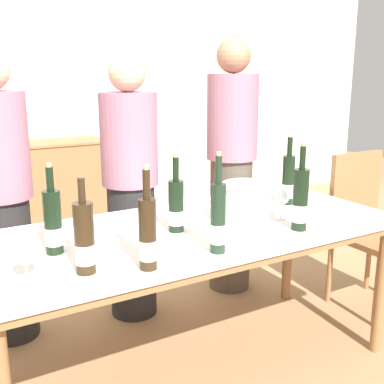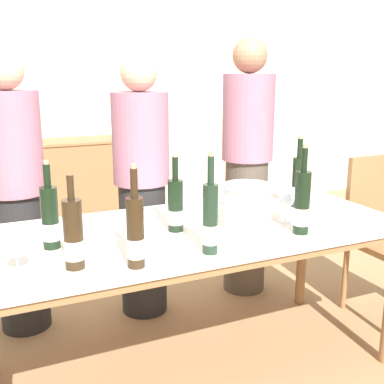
# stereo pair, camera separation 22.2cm
# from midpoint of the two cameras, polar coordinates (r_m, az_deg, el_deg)

# --- Properties ---
(ground_plane) EXTENTS (12.00, 12.00, 0.00)m
(ground_plane) POSITION_cam_midpoint_polar(r_m,az_deg,el_deg) (2.61, 2.60, -20.12)
(ground_plane) COLOR #A37F56
(back_wall) EXTENTS (8.00, 0.10, 2.80)m
(back_wall) POSITION_cam_midpoint_polar(r_m,az_deg,el_deg) (4.74, -12.67, 12.98)
(back_wall) COLOR beige
(back_wall) RESTS_ON ground_plane
(sideboard_cabinet) EXTENTS (1.50, 0.46, 0.86)m
(sideboard_cabinet) POSITION_cam_midpoint_polar(r_m,az_deg,el_deg) (4.52, -15.35, 0.37)
(sideboard_cabinet) COLOR #996B42
(sideboard_cabinet) RESTS_ON ground_plane
(dining_table) EXTENTS (2.06, 0.92, 0.74)m
(dining_table) POSITION_cam_midpoint_polar(r_m,az_deg,el_deg) (2.29, 2.79, -5.96)
(dining_table) COLOR #996B42
(dining_table) RESTS_ON ground_plane
(ice_bucket) EXTENTS (0.23, 0.23, 0.21)m
(ice_bucket) POSITION_cam_midpoint_polar(r_m,az_deg,el_deg) (2.28, 9.35, -1.59)
(ice_bucket) COLOR white
(ice_bucket) RESTS_ON dining_table
(wine_bottle_0) EXTENTS (0.07, 0.07, 0.40)m
(wine_bottle_0) POSITION_cam_midpoint_polar(r_m,az_deg,el_deg) (1.80, -3.22, -4.97)
(wine_bottle_0) COLOR #332314
(wine_bottle_0) RESTS_ON dining_table
(wine_bottle_1) EXTENTS (0.07, 0.07, 0.41)m
(wine_bottle_1) POSITION_cam_midpoint_polar(r_m,az_deg,el_deg) (2.26, 15.69, -1.39)
(wine_bottle_1) COLOR black
(wine_bottle_1) RESTS_ON dining_table
(wine_bottle_2) EXTENTS (0.07, 0.07, 0.39)m
(wine_bottle_2) POSITION_cam_midpoint_polar(r_m,az_deg,el_deg) (2.70, 14.79, 1.03)
(wine_bottle_2) COLOR black
(wine_bottle_2) RESTS_ON dining_table
(wine_bottle_3) EXTENTS (0.08, 0.08, 0.36)m
(wine_bottle_3) POSITION_cam_midpoint_polar(r_m,az_deg,el_deg) (1.82, -10.50, -5.23)
(wine_bottle_3) COLOR #332314
(wine_bottle_3) RESTS_ON dining_table
(wine_bottle_4) EXTENTS (0.07, 0.07, 0.36)m
(wine_bottle_4) POSITION_cam_midpoint_polar(r_m,az_deg,el_deg) (2.21, 0.90, -1.71)
(wine_bottle_4) COLOR black
(wine_bottle_4) RESTS_ON dining_table
(wine_bottle_5) EXTENTS (0.07, 0.07, 0.37)m
(wine_bottle_5) POSITION_cam_midpoint_polar(r_m,az_deg,el_deg) (2.05, -13.53, -3.14)
(wine_bottle_5) COLOR black
(wine_bottle_5) RESTS_ON dining_table
(wine_bottle_6) EXTENTS (0.06, 0.06, 0.42)m
(wine_bottle_6) POSITION_cam_midpoint_polar(r_m,az_deg,el_deg) (1.94, 5.48, -3.32)
(wine_bottle_6) COLOR #1E3323
(wine_bottle_6) RESTS_ON dining_table
(wine_glass_0) EXTENTS (0.08, 0.08, 0.15)m
(wine_glass_0) POSITION_cam_midpoint_polar(r_m,az_deg,el_deg) (2.42, 13.72, -1.05)
(wine_glass_0) COLOR white
(wine_glass_0) RESTS_ON dining_table
(wine_glass_1) EXTENTS (0.07, 0.07, 0.13)m
(wine_glass_1) POSITION_cam_midpoint_polar(r_m,az_deg,el_deg) (2.61, 7.19, -0.08)
(wine_glass_1) COLOR white
(wine_glass_1) RESTS_ON dining_table
(wine_glass_3) EXTENTS (0.08, 0.08, 0.14)m
(wine_glass_3) POSITION_cam_midpoint_polar(r_m,az_deg,el_deg) (1.84, -16.97, -6.37)
(wine_glass_3) COLOR white
(wine_glass_3) RESTS_ON dining_table
(chair_right_end) EXTENTS (0.42, 0.42, 0.97)m
(chair_right_end) POSITION_cam_midpoint_polar(r_m,az_deg,el_deg) (3.20, 23.67, -3.73)
(chair_right_end) COLOR #996B42
(chair_right_end) RESTS_ON ground_plane
(person_host) EXTENTS (0.33, 0.33, 1.57)m
(person_host) POSITION_cam_midpoint_polar(r_m,az_deg,el_deg) (2.80, -18.07, -0.62)
(person_host) COLOR #262628
(person_host) RESTS_ON ground_plane
(person_guest_left) EXTENTS (0.33, 0.33, 1.56)m
(person_guest_left) POSITION_cam_midpoint_polar(r_m,az_deg,el_deg) (2.87, -3.77, 0.25)
(person_guest_left) COLOR #262628
(person_guest_left) RESTS_ON ground_plane
(person_guest_right) EXTENTS (0.33, 0.33, 1.67)m
(person_guest_right) POSITION_cam_midpoint_polar(r_m,az_deg,el_deg) (3.19, 8.50, 2.65)
(person_guest_right) COLOR #51473D
(person_guest_right) RESTS_ON ground_plane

